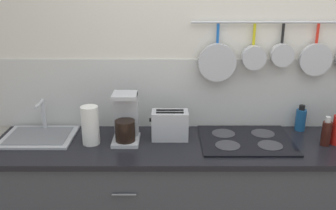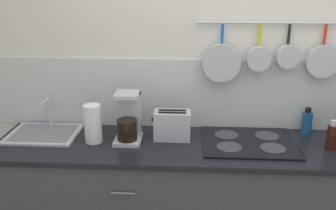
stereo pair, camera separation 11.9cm
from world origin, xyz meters
name	(u,v)px [view 2 (the right image)]	position (x,y,z in m)	size (l,w,h in m)	color
wall_back	(259,73)	(0.00, 0.33, 1.27)	(7.20, 0.15, 2.60)	silver
cabinet_base	(258,210)	(0.00, 0.00, 0.42)	(3.35, 0.57, 0.85)	#3F4247
countertop	(263,149)	(0.00, 0.00, 0.87)	(3.39, 0.59, 0.03)	black
sink_basin	(44,132)	(-1.43, 0.10, 0.90)	(0.45, 0.36, 0.22)	#B7BABF
paper_towel_roll	(93,124)	(-1.07, 0.01, 1.01)	(0.11, 0.11, 0.25)	white
coffee_maker	(128,120)	(-0.85, 0.06, 1.02)	(0.17, 0.20, 0.32)	#B7BABF
toaster	(172,125)	(-0.57, 0.09, 0.98)	(0.25, 0.13, 0.19)	#B7BABF
cooktop	(249,142)	(-0.08, 0.04, 0.89)	(0.58, 0.47, 0.01)	black
bottle_olive_oil	(307,122)	(0.32, 0.23, 0.96)	(0.07, 0.07, 0.18)	navy
bottle_sesame_oil	(331,137)	(0.40, -0.02, 0.97)	(0.06, 0.06, 0.19)	#33140F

